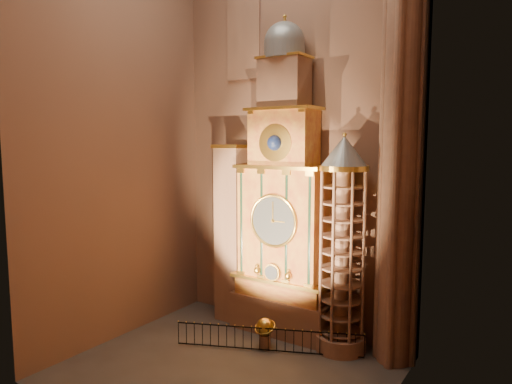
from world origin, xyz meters
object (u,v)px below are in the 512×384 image
Objects in this scene: portrait_tower at (232,232)px; celestial_globe at (265,330)px; astronomical_clock at (283,211)px; iron_railing at (268,340)px; stair_turret at (342,246)px.

portrait_tower is 6.54× the size of celestial_globe.
astronomical_clock is 6.58m from iron_railing.
celestial_globe is at bearing -148.46° from stair_turret.
astronomical_clock is at bearing 97.22° from celestial_globe.
astronomical_clock is at bearing -0.29° from portrait_tower.
astronomical_clock is 1.64× the size of portrait_tower.
iron_railing is (0.65, -2.51, -6.04)m from astronomical_clock.
iron_railing is (4.05, -2.53, -4.52)m from portrait_tower.
astronomical_clock is at bearing 175.70° from stair_turret.
iron_railing is at bearing -141.72° from stair_turret.
celestial_globe is (0.28, -2.24, -5.74)m from astronomical_clock.
stair_turret is at bearing -4.30° from astronomical_clock.
portrait_tower is (-3.40, 0.02, -1.53)m from astronomical_clock.
astronomical_clock is 3.73m from portrait_tower.
celestial_globe is (-3.22, -1.97, -4.33)m from stair_turret.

